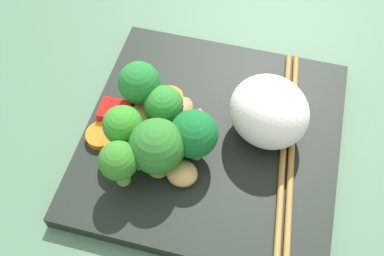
{
  "coord_description": "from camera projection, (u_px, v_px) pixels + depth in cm",
  "views": [
    {
      "loc": [
        -25.15,
        -5.73,
        41.34
      ],
      "look_at": [
        -1.07,
        1.78,
        3.63
      ],
      "focal_mm": 43.72,
      "sensor_mm": 36.0,
      "label": 1
    }
  ],
  "objects": [
    {
      "name": "square_plate",
      "position": [
        212.0,
        139.0,
        0.48
      ],
      "size": [
        26.74,
        26.74,
        1.63
      ],
      "primitive_type": "cube",
      "rotation": [
        0.0,
        0.0,
        0.05
      ],
      "color": "black",
      "rests_on": "ground_plane"
    },
    {
      "name": "chopstick_pair",
      "position": [
        288.0,
        146.0,
        0.46
      ],
      "size": [
        24.13,
        4.87,
        0.61
      ],
      "rotation": [
        0.0,
        0.0,
        6.43
      ],
      "color": "olive",
      "rests_on": "square_plate"
    },
    {
      "name": "broccoli_floret_2",
      "position": [
        163.0,
        109.0,
        0.46
      ],
      "size": [
        3.95,
        3.95,
        5.14
      ],
      "color": "#79B65E",
      "rests_on": "square_plate"
    },
    {
      "name": "broccoli_floret_0",
      "position": [
        194.0,
        134.0,
        0.43
      ],
      "size": [
        4.58,
        4.58,
        5.94
      ],
      "color": "#80BE5A",
      "rests_on": "square_plate"
    },
    {
      "name": "broccoli_floret_4",
      "position": [
        157.0,
        147.0,
        0.42
      ],
      "size": [
        5.17,
        5.17,
        6.61
      ],
      "color": "#71A543",
      "rests_on": "square_plate"
    },
    {
      "name": "chicken_piece_0",
      "position": [
        143.0,
        118.0,
        0.47
      ],
      "size": [
        3.6,
        4.32,
        2.23
      ],
      "primitive_type": "ellipsoid",
      "rotation": [
        0.0,
        0.0,
        4.9
      ],
      "color": "#B08149",
      "rests_on": "square_plate"
    },
    {
      "name": "chicken_piece_1",
      "position": [
        182.0,
        110.0,
        0.48
      ],
      "size": [
        3.21,
        2.28,
        1.79
      ],
      "primitive_type": "ellipsoid",
      "rotation": [
        0.0,
        0.0,
        0.01
      ],
      "color": "tan",
      "rests_on": "square_plate"
    },
    {
      "name": "carrot_slice_0",
      "position": [
        160.0,
        146.0,
        0.46
      ],
      "size": [
        3.65,
        3.65,
        0.42
      ],
      "primitive_type": "cylinder",
      "rotation": [
        0.0,
        0.0,
        4.97
      ],
      "color": "orange",
      "rests_on": "square_plate"
    },
    {
      "name": "rice_mound",
      "position": [
        269.0,
        112.0,
        0.45
      ],
      "size": [
        9.99,
        10.31,
        6.81
      ],
      "primitive_type": "ellipsoid",
      "rotation": [
        0.0,
        0.0,
        1.1
      ],
      "color": "white",
      "rests_on": "square_plate"
    },
    {
      "name": "chicken_piece_2",
      "position": [
        182.0,
        173.0,
        0.44
      ],
      "size": [
        3.06,
        3.31,
        1.88
      ],
      "primitive_type": "ellipsoid",
      "rotation": [
        0.0,
        0.0,
        4.6
      ],
      "color": "tan",
      "rests_on": "square_plate"
    },
    {
      "name": "broccoli_floret_1",
      "position": [
        123.0,
        127.0,
        0.44
      ],
      "size": [
        3.83,
        3.83,
        5.53
      ],
      "color": "#5D9B38",
      "rests_on": "square_plate"
    },
    {
      "name": "carrot_slice_1",
      "position": [
        170.0,
        98.0,
        0.5
      ],
      "size": [
        4.02,
        4.02,
        0.66
      ],
      "primitive_type": "cylinder",
      "rotation": [
        0.0,
        0.0,
        5.33
      ],
      "color": "orange",
      "rests_on": "square_plate"
    },
    {
      "name": "broccoli_floret_5",
      "position": [
        119.0,
        162.0,
        0.41
      ],
      "size": [
        3.6,
        3.6,
        5.66
      ],
      "color": "#7EB14C",
      "rests_on": "square_plate"
    },
    {
      "name": "pepper_chunk_1",
      "position": [
        198.0,
        131.0,
        0.47
      ],
      "size": [
        3.47,
        3.53,
        1.61
      ],
      "primitive_type": "cube",
      "rotation": [
        0.0,
        0.0,
        0.97
      ],
      "color": "red",
      "rests_on": "square_plate"
    },
    {
      "name": "broccoli_floret_3",
      "position": [
        139.0,
        84.0,
        0.46
      ],
      "size": [
        4.22,
        4.22,
        6.29
      ],
      "color": "#75C04C",
      "rests_on": "square_plate"
    },
    {
      "name": "ground_plane",
      "position": [
        211.0,
        148.0,
        0.49
      ],
      "size": [
        110.0,
        110.0,
        2.0
      ],
      "primitive_type": "cube",
      "color": "#466B4E"
    },
    {
      "name": "carrot_slice_2",
      "position": [
        101.0,
        136.0,
        0.47
      ],
      "size": [
        3.16,
        3.16,
        0.79
      ],
      "primitive_type": "cylinder",
      "rotation": [
        0.0,
        0.0,
        4.66
      ],
      "color": "orange",
      "rests_on": "square_plate"
    },
    {
      "name": "pepper_chunk_0",
      "position": [
        116.0,
        113.0,
        0.48
      ],
      "size": [
        2.76,
        3.3,
        1.64
      ],
      "primitive_type": "cube",
      "rotation": [
        0.0,
        0.0,
        1.64
      ],
      "color": "red",
      "rests_on": "square_plate"
    }
  ]
}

